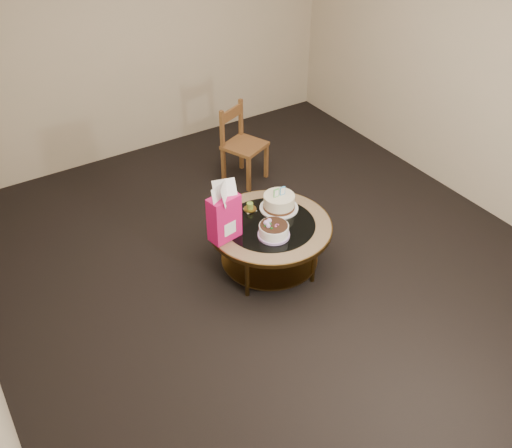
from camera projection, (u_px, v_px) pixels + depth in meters
ground at (269, 266)px, 4.91m from camera, size 5.00×5.00×0.00m
room_walls at (272, 100)px, 3.99m from camera, size 4.52×5.02×2.61m
coffee_table at (270, 231)px, 4.69m from camera, size 1.02×1.02×0.46m
decorated_cake at (274, 231)px, 4.48m from camera, size 0.26×0.26×0.15m
cream_cake at (279, 202)px, 4.77m from camera, size 0.33×0.33×0.21m
gift_bag at (224, 212)px, 4.35m from camera, size 0.27×0.21×0.49m
pillar_candle at (250, 208)px, 4.77m from camera, size 0.11×0.11×0.08m
dining_chair at (242, 144)px, 5.80m from camera, size 0.49×0.49×0.80m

